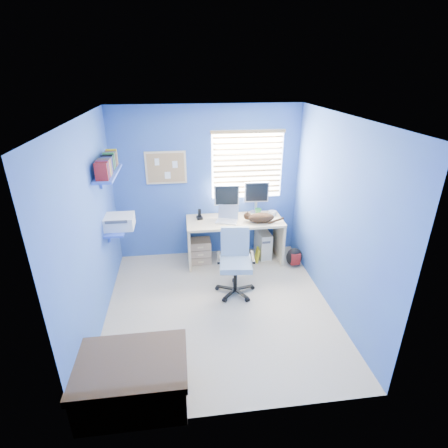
{
  "coord_description": "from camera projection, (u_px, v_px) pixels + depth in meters",
  "views": [
    {
      "loc": [
        -0.43,
        -3.85,
        2.99
      ],
      "look_at": [
        0.15,
        0.65,
        0.95
      ],
      "focal_mm": 28.0,
      "sensor_mm": 36.0,
      "label": 1
    }
  ],
  "objects": [
    {
      "name": "tower_pc",
      "position": [
        263.0,
        243.0,
        6.0
      ],
      "size": [
        0.23,
        0.45,
        0.45
      ],
      "primitive_type": "cube",
      "rotation": [
        0.0,
        0.0,
        0.08
      ],
      "color": "beige",
      "rests_on": "floor"
    },
    {
      "name": "bed_corner",
      "position": [
        133.0,
        380.0,
        3.36
      ],
      "size": [
        1.0,
        0.71,
        0.48
      ],
      "primitive_type": "cube",
      "color": "#4B3727",
      "rests_on": "floor"
    },
    {
      "name": "yellow_book",
      "position": [
        257.0,
        255.0,
        5.84
      ],
      "size": [
        0.03,
        0.17,
        0.24
      ],
      "primitive_type": "cube",
      "color": "yellow",
      "rests_on": "floor"
    },
    {
      "name": "monitor_left",
      "position": [
        227.0,
        201.0,
        5.66
      ],
      "size": [
        0.41,
        0.15,
        0.54
      ],
      "primitive_type": "cube",
      "rotation": [
        0.0,
        0.0,
        -0.07
      ],
      "color": "silver",
      "rests_on": "desk"
    },
    {
      "name": "phone",
      "position": [
        199.0,
        214.0,
        5.63
      ],
      "size": [
        0.11,
        0.12,
        0.17
      ],
      "primitive_type": "cube",
      "rotation": [
        0.0,
        0.0,
        0.16
      ],
      "color": "black",
      "rests_on": "desk"
    },
    {
      "name": "wall_back",
      "position": [
        207.0,
        184.0,
        5.69
      ],
      "size": [
        3.0,
        0.01,
        2.5
      ],
      "primitive_type": "cube",
      "color": "#3D6CB1",
      "rests_on": "ground"
    },
    {
      "name": "desk",
      "position": [
        234.0,
        240.0,
        5.79
      ],
      "size": [
        1.55,
        0.65,
        0.74
      ],
      "primitive_type": "cube",
      "color": "#D9B98A",
      "rests_on": "floor"
    },
    {
      "name": "floor",
      "position": [
        219.0,
        307.0,
        4.75
      ],
      "size": [
        3.0,
        3.2,
        0.0
      ],
      "primitive_type": "cube",
      "color": "tan",
      "rests_on": "ground"
    },
    {
      "name": "monitor_right",
      "position": [
        256.0,
        197.0,
        5.81
      ],
      "size": [
        0.41,
        0.15,
        0.54
      ],
      "primitive_type": "cube",
      "rotation": [
        0.0,
        0.0,
        -0.07
      ],
      "color": "silver",
      "rests_on": "desk"
    },
    {
      "name": "wall_front",
      "position": [
        241.0,
        305.0,
        2.8
      ],
      "size": [
        3.0,
        0.01,
        2.5
      ],
      "primitive_type": "cube",
      "color": "#3D6CB1",
      "rests_on": "ground"
    },
    {
      "name": "wall_shelves",
      "position": [
        112.0,
        194.0,
        4.69
      ],
      "size": [
        0.42,
        0.9,
        1.05
      ],
      "color": "blue",
      "rests_on": "ground"
    },
    {
      "name": "mug",
      "position": [
        258.0,
        212.0,
        5.82
      ],
      "size": [
        0.1,
        0.09,
        0.1
      ],
      "primitive_type": "imported",
      "color": "#2F8C40",
      "rests_on": "desk"
    },
    {
      "name": "wall_right",
      "position": [
        336.0,
        218.0,
        4.42
      ],
      "size": [
        0.01,
        3.2,
        2.5
      ],
      "primitive_type": "cube",
      "color": "#3D6CB1",
      "rests_on": "ground"
    },
    {
      "name": "wall_left",
      "position": [
        91.0,
        231.0,
        4.07
      ],
      "size": [
        0.01,
        3.2,
        2.5
      ],
      "primitive_type": "cube",
      "color": "#3D6CB1",
      "rests_on": "ground"
    },
    {
      "name": "laptop",
      "position": [
        227.0,
        215.0,
        5.53
      ],
      "size": [
        0.4,
        0.35,
        0.22
      ],
      "primitive_type": "cube",
      "rotation": [
        0.0,
        0.0,
        -0.33
      ],
      "color": "silver",
      "rests_on": "desk"
    },
    {
      "name": "backpack",
      "position": [
        294.0,
        257.0,
        5.7
      ],
      "size": [
        0.28,
        0.22,
        0.32
      ],
      "primitive_type": "ellipsoid",
      "rotation": [
        0.0,
        0.0,
        0.04
      ],
      "color": "black",
      "rests_on": "floor"
    },
    {
      "name": "window_blinds",
      "position": [
        247.0,
        165.0,
        5.61
      ],
      "size": [
        1.15,
        0.05,
        1.1
      ],
      "color": "white",
      "rests_on": "ground"
    },
    {
      "name": "cd_spindle",
      "position": [
        272.0,
        213.0,
        5.81
      ],
      "size": [
        0.13,
        0.13,
        0.07
      ],
      "primitive_type": "cylinder",
      "color": "silver",
      "rests_on": "desk"
    },
    {
      "name": "drawer_boxes",
      "position": [
        200.0,
        251.0,
        5.81
      ],
      "size": [
        0.35,
        0.28,
        0.41
      ],
      "primitive_type": "cube",
      "color": "tan",
      "rests_on": "floor"
    },
    {
      "name": "corkboard",
      "position": [
        166.0,
        168.0,
        5.47
      ],
      "size": [
        0.64,
        0.02,
        0.52
      ],
      "color": "#D9B98A",
      "rests_on": "ground"
    },
    {
      "name": "ceiling",
      "position": [
        218.0,
        117.0,
        3.73
      ],
      "size": [
        3.0,
        3.2,
        0.0
      ],
      "primitive_type": "cube",
      "color": "white",
      "rests_on": "wall_back"
    },
    {
      "name": "office_chair",
      "position": [
        235.0,
        270.0,
        4.98
      ],
      "size": [
        0.6,
        0.6,
        0.94
      ],
      "color": "black",
      "rests_on": "floor"
    },
    {
      "name": "cat",
      "position": [
        261.0,
        218.0,
        5.52
      ],
      "size": [
        0.46,
        0.33,
        0.15
      ],
      "primitive_type": "ellipsoid",
      "rotation": [
        0.0,
        0.0,
        -0.29
      ],
      "color": "black",
      "rests_on": "desk"
    }
  ]
}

